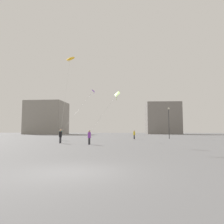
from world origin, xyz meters
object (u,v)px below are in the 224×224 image
object	(u,v)px
kite_amber_diamond	(70,59)
building_centre_hall	(163,118)
kite_lime_delta	(116,95)
lamppost_west	(169,118)
person_in_purple	(89,137)
person_in_black	(60,136)
building_left_hall	(47,118)
person_in_yellow	(134,134)
kite_violet_diamond	(93,91)
person_in_teal	(61,134)

from	to	relation	value
kite_amber_diamond	building_centre_hall	distance (m)	76.83
kite_lime_delta	lamppost_west	size ratio (longest dim) A/B	0.84
building_centre_hall	lamppost_west	xyz separation A→B (m)	(-7.45, -59.89, -3.43)
person_in_purple	kite_amber_diamond	size ratio (longest dim) A/B	0.15
person_in_black	kite_lime_delta	world-z (taller)	kite_lime_delta
person_in_purple	building_left_hall	world-z (taller)	building_left_hall
person_in_black	building_centre_hall	size ratio (longest dim) A/B	0.11
kite_lime_delta	kite_amber_diamond	bearing A→B (deg)	156.75
person_in_yellow	lamppost_west	size ratio (longest dim) A/B	0.27
person_in_purple	lamppost_west	xyz separation A→B (m)	(12.11, 18.01, 3.07)
person_in_yellow	kite_violet_diamond	size ratio (longest dim) A/B	0.20
person_in_purple	lamppost_west	bearing A→B (deg)	12.21
person_in_yellow	building_centre_hall	world-z (taller)	building_centre_hall
building_left_hall	kite_amber_diamond	bearing A→B (deg)	-65.16
person_in_purple	building_centre_hall	bearing A→B (deg)	32.03
person_in_purple	building_left_hall	bearing A→B (deg)	72.04
kite_amber_diamond	building_left_hall	size ratio (longest dim) A/B	0.67
building_centre_hall	building_left_hall	bearing A→B (deg)	-172.60
person_in_black	person_in_teal	bearing A→B (deg)	143.14
person_in_black	person_in_teal	xyz separation A→B (m)	(-2.47, 7.29, 0.06)
kite_amber_diamond	lamppost_west	size ratio (longest dim) A/B	1.84
person_in_black	person_in_teal	size ratio (longest dim) A/B	0.94
person_in_teal	building_centre_hall	distance (m)	73.66
kite_violet_diamond	building_left_hall	xyz separation A→B (m)	(-32.13, 56.47, -1.41)
person_in_yellow	kite_amber_diamond	size ratio (longest dim) A/B	0.15
person_in_black	building_left_hall	distance (m)	75.51
person_in_black	building_left_hall	xyz separation A→B (m)	(-30.32, 68.85, 6.54)
kite_violet_diamond	building_left_hall	bearing A→B (deg)	119.64
person_in_black	building_centre_hall	xyz separation A→B (m)	(23.68, 75.86, 6.45)
person_in_teal	kite_amber_diamond	size ratio (longest dim) A/B	0.16
person_in_teal	kite_violet_diamond	size ratio (longest dim) A/B	0.23
person_in_purple	kite_amber_diamond	distance (m)	12.68
person_in_purple	person_in_teal	world-z (taller)	person_in_teal
building_centre_hall	lamppost_west	world-z (taller)	building_centre_hall
person_in_teal	building_left_hall	world-z (taller)	building_left_hall
person_in_yellow	person_in_purple	size ratio (longest dim) A/B	1.00
person_in_black	person_in_purple	xyz separation A→B (m)	(4.12, -2.04, -0.04)
kite_amber_diamond	building_left_hall	world-z (taller)	building_left_hall
kite_amber_diamond	building_left_hall	bearing A→B (deg)	114.84
person_in_teal	kite_amber_diamond	world-z (taller)	kite_amber_diamond
building_left_hall	person_in_yellow	bearing A→B (deg)	-54.15
lamppost_west	kite_violet_diamond	bearing A→B (deg)	-166.02
kite_amber_diamond	kite_violet_diamond	size ratio (longest dim) A/B	1.39
person_in_black	kite_violet_diamond	xyz separation A→B (m)	(1.81, 12.38, 7.95)
kite_lime_delta	building_left_hall	bearing A→B (deg)	118.49
kite_lime_delta	kite_violet_diamond	size ratio (longest dim) A/B	0.64
person_in_black	person_in_yellow	bearing A→B (deg)	90.10
person_in_yellow	person_in_purple	distance (m)	16.72
person_in_yellow	building_left_hall	size ratio (longest dim) A/B	0.10
kite_violet_diamond	lamppost_west	world-z (taller)	kite_violet_diamond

